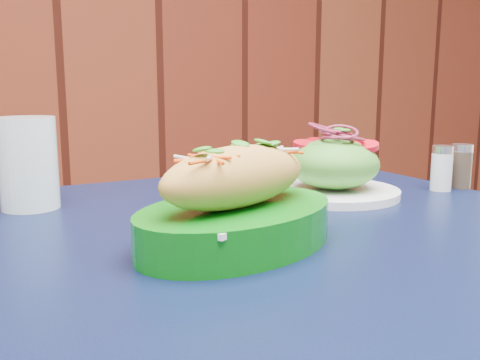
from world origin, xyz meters
name	(u,v)px	position (x,y,z in m)	size (l,w,h in m)	color
cafe_table	(281,298)	(-0.42, 1.35, 0.66)	(0.80, 0.80, 0.75)	black
banh_mi_basket	(237,205)	(-0.49, 1.32, 0.79)	(0.29, 0.24, 0.11)	#07650E
salad_plate	(333,169)	(-0.25, 1.48, 0.79)	(0.20, 0.20, 0.11)	white
water_glass	(28,163)	(-0.67, 1.61, 0.81)	(0.08, 0.08, 0.13)	silver
salt_shaker	(442,168)	(-0.07, 1.43, 0.79)	(0.03, 0.03, 0.07)	white
pepper_shaker	(461,166)	(-0.02, 1.43, 0.79)	(0.03, 0.03, 0.07)	#3F3326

